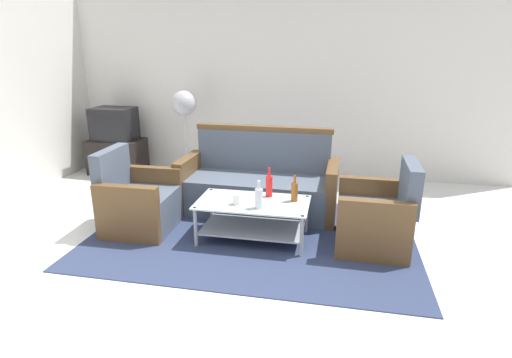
{
  "coord_description": "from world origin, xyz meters",
  "views": [
    {
      "loc": [
        0.77,
        -3.0,
        1.86
      ],
      "look_at": [
        0.03,
        0.66,
        0.65
      ],
      "focal_mm": 28.75,
      "sensor_mm": 36.0,
      "label": 1
    }
  ],
  "objects_px": {
    "bottle_clear": "(259,198)",
    "pedestal_fan": "(184,108)",
    "armchair_left": "(139,203)",
    "tv_stand": "(118,156)",
    "bottle_red": "(269,186)",
    "bottle_brown": "(295,191)",
    "armchair_right": "(376,219)",
    "couch": "(259,186)",
    "coffee_table": "(253,215)",
    "cup": "(237,199)",
    "television": "(114,124)"
  },
  "relations": [
    {
      "from": "armchair_left",
      "to": "cup",
      "type": "bearing_deg",
      "value": 82.04
    },
    {
      "from": "bottle_clear",
      "to": "television",
      "type": "distance_m",
      "value": 3.31
    },
    {
      "from": "armchair_left",
      "to": "bottle_brown",
      "type": "bearing_deg",
      "value": 91.12
    },
    {
      "from": "armchair_left",
      "to": "tv_stand",
      "type": "bearing_deg",
      "value": -146.2
    },
    {
      "from": "coffee_table",
      "to": "bottle_brown",
      "type": "distance_m",
      "value": 0.47
    },
    {
      "from": "armchair_left",
      "to": "pedestal_fan",
      "type": "xyz_separation_m",
      "value": [
        -0.17,
        1.89,
        0.73
      ]
    },
    {
      "from": "coffee_table",
      "to": "tv_stand",
      "type": "distance_m",
      "value": 3.14
    },
    {
      "from": "armchair_left",
      "to": "couch",
      "type": "bearing_deg",
      "value": 121.21
    },
    {
      "from": "couch",
      "to": "pedestal_fan",
      "type": "bearing_deg",
      "value": -39.96
    },
    {
      "from": "coffee_table",
      "to": "bottle_clear",
      "type": "height_order",
      "value": "bottle_clear"
    },
    {
      "from": "bottle_red",
      "to": "bottle_clear",
      "type": "relative_size",
      "value": 1.12
    },
    {
      "from": "bottle_red",
      "to": "pedestal_fan",
      "type": "relative_size",
      "value": 0.24
    },
    {
      "from": "couch",
      "to": "bottle_clear",
      "type": "distance_m",
      "value": 0.96
    },
    {
      "from": "bottle_clear",
      "to": "pedestal_fan",
      "type": "height_order",
      "value": "pedestal_fan"
    },
    {
      "from": "armchair_left",
      "to": "bottle_red",
      "type": "relative_size",
      "value": 2.79
    },
    {
      "from": "bottle_red",
      "to": "bottle_clear",
      "type": "height_order",
      "value": "bottle_red"
    },
    {
      "from": "armchair_left",
      "to": "bottle_clear",
      "type": "height_order",
      "value": "armchair_left"
    },
    {
      "from": "armchair_right",
      "to": "bottle_red",
      "type": "distance_m",
      "value": 1.09
    },
    {
      "from": "couch",
      "to": "television",
      "type": "xyz_separation_m",
      "value": [
        -2.43,
        1.11,
        0.44
      ]
    },
    {
      "from": "bottle_clear",
      "to": "pedestal_fan",
      "type": "bearing_deg",
      "value": 125.91
    },
    {
      "from": "bottle_brown",
      "to": "armchair_left",
      "type": "bearing_deg",
      "value": -177.82
    },
    {
      "from": "coffee_table",
      "to": "bottle_red",
      "type": "bearing_deg",
      "value": 54.04
    },
    {
      "from": "armchair_right",
      "to": "television",
      "type": "relative_size",
      "value": 1.37
    },
    {
      "from": "pedestal_fan",
      "to": "cup",
      "type": "bearing_deg",
      "value": -57.72
    },
    {
      "from": "armchair_left",
      "to": "television",
      "type": "bearing_deg",
      "value": -146.24
    },
    {
      "from": "pedestal_fan",
      "to": "armchair_right",
      "type": "bearing_deg",
      "value": -35.03
    },
    {
      "from": "bottle_clear",
      "to": "tv_stand",
      "type": "xyz_separation_m",
      "value": [
        -2.61,
        2.03,
        -0.25
      ]
    },
    {
      "from": "bottle_brown",
      "to": "bottle_red",
      "type": "bearing_deg",
      "value": 163.67
    },
    {
      "from": "bottle_clear",
      "to": "tv_stand",
      "type": "relative_size",
      "value": 0.34
    },
    {
      "from": "bottle_clear",
      "to": "armchair_right",
      "type": "bearing_deg",
      "value": 13.02
    },
    {
      "from": "coffee_table",
      "to": "bottle_brown",
      "type": "relative_size",
      "value": 4.13
    },
    {
      "from": "cup",
      "to": "couch",
      "type": "bearing_deg",
      "value": 86.78
    },
    {
      "from": "armchair_right",
      "to": "tv_stand",
      "type": "bearing_deg",
      "value": 65.25
    },
    {
      "from": "armchair_right",
      "to": "couch",
      "type": "bearing_deg",
      "value": 63.35
    },
    {
      "from": "bottle_red",
      "to": "couch",
      "type": "bearing_deg",
      "value": 110.55
    },
    {
      "from": "bottle_brown",
      "to": "armchair_right",
      "type": "bearing_deg",
      "value": 0.1
    },
    {
      "from": "cup",
      "to": "pedestal_fan",
      "type": "bearing_deg",
      "value": 122.28
    },
    {
      "from": "cup",
      "to": "tv_stand",
      "type": "relative_size",
      "value": 0.12
    },
    {
      "from": "coffee_table",
      "to": "pedestal_fan",
      "type": "height_order",
      "value": "pedestal_fan"
    },
    {
      "from": "couch",
      "to": "armchair_left",
      "type": "relative_size",
      "value": 2.14
    },
    {
      "from": "tv_stand",
      "to": "television",
      "type": "bearing_deg",
      "value": 87.29
    },
    {
      "from": "bottle_red",
      "to": "cup",
      "type": "distance_m",
      "value": 0.39
    },
    {
      "from": "couch",
      "to": "pedestal_fan",
      "type": "distance_m",
      "value": 1.89
    },
    {
      "from": "armchair_left",
      "to": "cup",
      "type": "relative_size",
      "value": 8.5
    },
    {
      "from": "bottle_red",
      "to": "cup",
      "type": "xyz_separation_m",
      "value": [
        -0.27,
        -0.27,
        -0.07
      ]
    },
    {
      "from": "armchair_right",
      "to": "pedestal_fan",
      "type": "relative_size",
      "value": 0.67
    },
    {
      "from": "armchair_right",
      "to": "coffee_table",
      "type": "relative_size",
      "value": 0.77
    },
    {
      "from": "armchair_right",
      "to": "coffee_table",
      "type": "bearing_deg",
      "value": 95.75
    },
    {
      "from": "coffee_table",
      "to": "television",
      "type": "height_order",
      "value": "television"
    },
    {
      "from": "tv_stand",
      "to": "pedestal_fan",
      "type": "relative_size",
      "value": 0.63
    }
  ]
}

